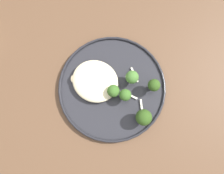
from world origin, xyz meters
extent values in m
plane|color=#47423D|center=(0.00, 0.00, 0.00)|extent=(6.00, 6.00, 0.00)
cube|color=brown|center=(0.00, 0.00, 0.72)|extent=(1.40, 1.00, 0.04)
cylinder|color=#232328|center=(-0.04, 0.04, 0.74)|extent=(0.29, 0.29, 0.01)
torus|color=black|center=(-0.04, 0.04, 0.75)|extent=(0.29, 0.29, 0.01)
ellipsoid|color=beige|center=(0.01, 0.05, 0.76)|extent=(0.12, 0.11, 0.03)
cylinder|color=#E5C689|center=(-0.02, 0.02, 0.76)|extent=(0.03, 0.03, 0.01)
cylinder|color=#958159|center=(-0.02, 0.02, 0.77)|extent=(0.02, 0.02, 0.00)
cylinder|color=#DBB77A|center=(0.03, 0.04, 0.76)|extent=(0.03, 0.03, 0.01)
cylinder|color=#8E774F|center=(0.03, 0.04, 0.77)|extent=(0.02, 0.02, 0.00)
cylinder|color=beige|center=(0.06, 0.07, 0.76)|extent=(0.03, 0.03, 0.01)
cylinder|color=#988766|center=(0.06, 0.07, 0.77)|extent=(0.03, 0.03, 0.00)
cylinder|color=beige|center=(0.00, 0.07, 0.76)|extent=(0.04, 0.04, 0.01)
cylinder|color=#988766|center=(0.00, 0.07, 0.77)|extent=(0.03, 0.03, 0.00)
cylinder|color=#89A356|center=(-0.13, -0.01, 0.76)|extent=(0.02, 0.02, 0.03)
sphere|color=#2D4C19|center=(-0.13, -0.01, 0.79)|extent=(0.03, 0.03, 0.03)
cylinder|color=#89A356|center=(-0.08, 0.05, 0.76)|extent=(0.01, 0.01, 0.02)
sphere|color=#386023|center=(-0.08, 0.05, 0.79)|extent=(0.03, 0.03, 0.03)
cylinder|color=#7A994C|center=(-0.15, 0.08, 0.76)|extent=(0.01, 0.01, 0.02)
sphere|color=#2D4C19|center=(-0.15, 0.08, 0.79)|extent=(0.04, 0.04, 0.04)
cylinder|color=#7A994C|center=(-0.07, 0.00, 0.76)|extent=(0.02, 0.02, 0.02)
sphere|color=#42702D|center=(-0.07, 0.00, 0.78)|extent=(0.03, 0.03, 0.03)
cylinder|color=#89A356|center=(-0.05, 0.05, 0.76)|extent=(0.02, 0.02, 0.02)
sphere|color=#386023|center=(-0.05, 0.05, 0.78)|extent=(0.03, 0.03, 0.03)
cube|color=silver|center=(-0.07, -0.02, 0.75)|extent=(0.04, 0.03, 0.00)
cube|color=silver|center=(-0.13, 0.05, 0.75)|extent=(0.03, 0.04, 0.00)
cube|color=silver|center=(-0.09, 0.04, 0.75)|extent=(0.04, 0.01, 0.00)
camera|label=1|loc=(-0.09, 0.14, 1.34)|focal=35.57mm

